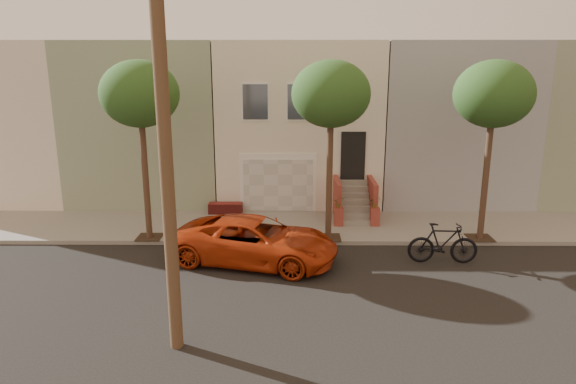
{
  "coord_description": "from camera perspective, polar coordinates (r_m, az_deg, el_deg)",
  "views": [
    {
      "loc": [
        -0.34,
        -14.06,
        6.57
      ],
      "look_at": [
        -0.45,
        3.0,
        2.1
      ],
      "focal_mm": 32.62,
      "sensor_mm": 36.0,
      "label": 1
    }
  ],
  "objects": [
    {
      "name": "tree_right",
      "position": [
        19.26,
        21.51,
        9.79
      ],
      "size": [
        2.7,
        2.57,
        6.3
      ],
      "color": "#2D2116",
      "rests_on": "sidewalk"
    },
    {
      "name": "sidewalk",
      "position": [
        20.47,
        1.32,
        -3.81
      ],
      "size": [
        40.0,
        3.7,
        0.15
      ],
      "primitive_type": "cube",
      "color": "gray",
      "rests_on": "ground"
    },
    {
      "name": "ground",
      "position": [
        15.52,
        1.63,
        -10.35
      ],
      "size": [
        90.0,
        90.0,
        0.0
      ],
      "primitive_type": "plane",
      "color": "black",
      "rests_on": "ground"
    },
    {
      "name": "pickup_truck",
      "position": [
        17.06,
        -3.55,
        -5.32
      ],
      "size": [
        5.78,
        3.74,
        1.48
      ],
      "primitive_type": "imported",
      "rotation": [
        0.0,
        0.0,
        1.31
      ],
      "color": "#B5310E",
      "rests_on": "ground"
    },
    {
      "name": "tree_left",
      "position": [
        18.73,
        -15.86,
        10.13
      ],
      "size": [
        2.7,
        2.57,
        6.3
      ],
      "color": "#2D2116",
      "rests_on": "sidewalk"
    },
    {
      "name": "house_row",
      "position": [
        25.42,
        1.17,
        8.08
      ],
      "size": [
        33.1,
        11.7,
        7.0
      ],
      "color": "silver",
      "rests_on": "sidewalk"
    },
    {
      "name": "motorcycle",
      "position": [
        17.72,
        16.52,
        -5.37
      ],
      "size": [
        2.27,
        0.75,
        1.35
      ],
      "primitive_type": "imported",
      "rotation": [
        0.0,
        0.0,
        1.52
      ],
      "color": "black",
      "rests_on": "ground"
    },
    {
      "name": "tree_mid",
      "position": [
        18.06,
        4.72,
        10.48
      ],
      "size": [
        2.7,
        2.57,
        6.3
      ],
      "color": "#2D2116",
      "rests_on": "sidewalk"
    }
  ]
}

